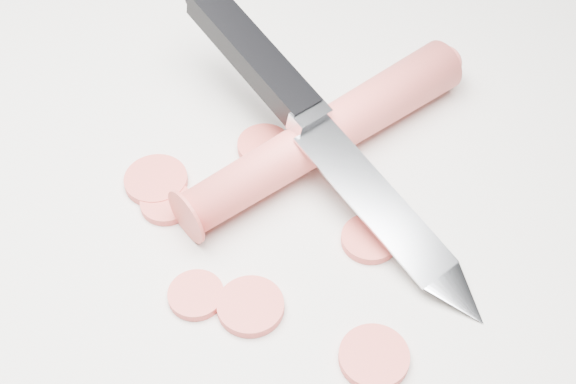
{
  "coord_description": "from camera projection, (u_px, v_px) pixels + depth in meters",
  "views": [
    {
      "loc": [
        0.04,
        -0.33,
        0.39
      ],
      "look_at": [
        0.02,
        -0.02,
        0.02
      ],
      "focal_mm": 50.0,
      "sensor_mm": 36.0,
      "label": 1
    }
  ],
  "objects": [
    {
      "name": "carrot_slice_2",
      "position": [
        251.0,
        306.0,
        0.45
      ],
      "size": [
        0.04,
        0.04,
        0.01
      ],
      "primitive_type": "cylinder",
      "color": "#CC4239",
      "rests_on": "ground"
    },
    {
      "name": "carrot_slice_5",
      "position": [
        264.0,
        146.0,
        0.53
      ],
      "size": [
        0.04,
        0.04,
        0.01
      ],
      "primitive_type": "cylinder",
      "color": "#CC4239",
      "rests_on": "ground"
    },
    {
      "name": "kitchen_knife",
      "position": [
        326.0,
        133.0,
        0.49
      ],
      "size": [
        0.22,
        0.23,
        0.07
      ],
      "primitive_type": null,
      "color": "silver",
      "rests_on": "ground"
    },
    {
      "name": "carrot",
      "position": [
        325.0,
        134.0,
        0.51
      ],
      "size": [
        0.18,
        0.17,
        0.03
      ],
      "primitive_type": "cylinder",
      "rotation": [
        1.57,
        0.0,
        -0.81
      ],
      "color": "#E64E47",
      "rests_on": "ground"
    },
    {
      "name": "carrot_slice_0",
      "position": [
        156.0,
        180.0,
        0.51
      ],
      "size": [
        0.04,
        0.04,
        0.01
      ],
      "primitive_type": "cylinder",
      "color": "#CC4239",
      "rests_on": "ground"
    },
    {
      "name": "carrot_slice_4",
      "position": [
        370.0,
        239.0,
        0.48
      ],
      "size": [
        0.03,
        0.03,
        0.01
      ],
      "primitive_type": "cylinder",
      "color": "#CC4239",
      "rests_on": "ground"
    },
    {
      "name": "carrot_slice_3",
      "position": [
        374.0,
        357.0,
        0.43
      ],
      "size": [
        0.04,
        0.04,
        0.01
      ],
      "primitive_type": "cylinder",
      "color": "#CC4239",
      "rests_on": "ground"
    },
    {
      "name": "carrot_slice_6",
      "position": [
        196.0,
        295.0,
        0.46
      ],
      "size": [
        0.03,
        0.03,
        0.01
      ],
      "primitive_type": "cylinder",
      "color": "#CC4239",
      "rests_on": "ground"
    },
    {
      "name": "ground",
      "position": [
        263.0,
        183.0,
        0.51
      ],
      "size": [
        2.4,
        2.4,
        0.0
      ],
      "primitive_type": "plane",
      "color": "beige",
      "rests_on": "ground"
    },
    {
      "name": "carrot_slice_1",
      "position": [
        166.0,
        203.0,
        0.5
      ],
      "size": [
        0.03,
        0.03,
        0.01
      ],
      "primitive_type": "cylinder",
      "color": "#CC4239",
      "rests_on": "ground"
    }
  ]
}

